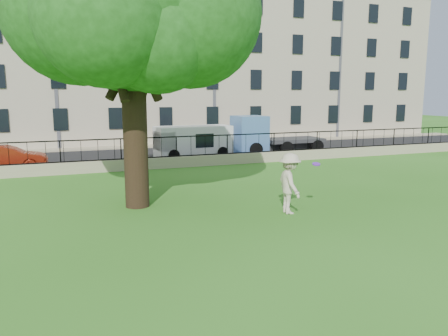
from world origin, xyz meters
name	(u,v)px	position (x,y,z in m)	size (l,w,h in m)	color
ground	(279,229)	(0.00, 0.00, 0.00)	(120.00, 120.00, 0.00)	#2C6919
retaining_wall	(177,162)	(0.00, 12.00, 0.30)	(50.00, 0.40, 0.60)	tan
iron_railing	(176,147)	(0.00, 12.00, 1.15)	(50.00, 0.05, 1.13)	black
street	(158,156)	(0.00, 16.70, 0.01)	(60.00, 9.00, 0.01)	black
sidewalk	(144,146)	(0.00, 21.90, 0.06)	(60.00, 1.40, 0.12)	tan
building_row	(129,60)	(0.00, 27.57, 6.92)	(56.40, 10.40, 13.80)	#B3AD8E
man	(290,183)	(1.18, 1.50, 1.03)	(1.33, 0.77, 2.07)	beige
frisbee	(316,164)	(2.05, 1.29, 1.68)	(0.27, 0.27, 0.03)	#6B21C0
red_sedan	(8,158)	(-8.63, 14.40, 0.65)	(1.37, 3.93, 1.30)	#A02813
white_van	(193,142)	(2.00, 15.40, 1.00)	(4.78, 1.86, 2.01)	white
blue_truck	(277,134)	(7.98, 15.40, 1.29)	(6.15, 2.18, 2.58)	#507DBC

